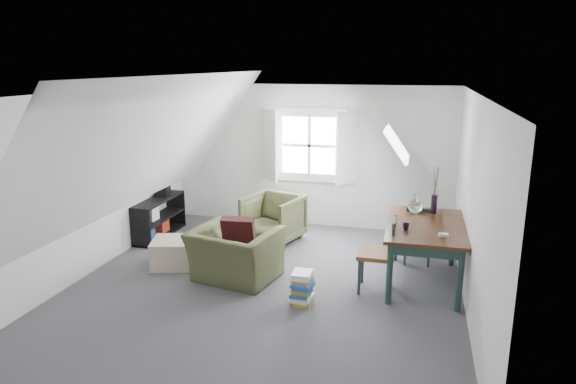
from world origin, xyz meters
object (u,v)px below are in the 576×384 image
(dining_table, at_px, (426,232))
(dining_chair_near, at_px, (379,253))
(armchair_far, at_px, (273,241))
(magazine_stack, at_px, (302,288))
(media_shelf, at_px, (156,220))
(dining_chair_far, at_px, (418,233))
(armchair_near, at_px, (236,279))
(ottoman, at_px, (174,252))

(dining_table, distance_m, dining_chair_near, 0.71)
(armchair_far, distance_m, magazine_stack, 2.32)
(armchair_far, relative_size, dining_chair_near, 0.87)
(dining_table, height_order, media_shelf, dining_table)
(armchair_far, height_order, dining_table, dining_table)
(dining_chair_far, distance_m, dining_chair_near, 1.19)
(dining_chair_far, relative_size, magazine_stack, 2.21)
(armchair_far, bearing_deg, armchair_near, -75.71)
(armchair_near, relative_size, dining_table, 0.66)
(armchair_near, bearing_deg, dining_chair_near, -164.44)
(dining_chair_far, bearing_deg, dining_chair_near, 59.36)
(armchair_near, xyz_separation_m, dining_table, (2.46, 0.50, 0.71))
(magazine_stack, bearing_deg, media_shelf, 148.09)
(dining_chair_far, relative_size, media_shelf, 0.69)
(dining_chair_near, bearing_deg, armchair_far, -125.07)
(armchair_far, bearing_deg, dining_chair_near, -22.46)
(dining_chair_far, height_order, media_shelf, dining_chair_far)
(dining_table, xyz_separation_m, magazine_stack, (-1.42, -0.98, -0.51))
(dining_chair_far, bearing_deg, armchair_near, 19.73)
(dining_chair_far, xyz_separation_m, dining_chair_near, (-0.47, -1.09, 0.05))
(magazine_stack, bearing_deg, armchair_near, 155.06)
(dining_table, height_order, dining_chair_near, dining_chair_near)
(armchair_far, distance_m, dining_chair_far, 2.39)
(armchair_near, distance_m, media_shelf, 2.35)
(armchair_far, bearing_deg, ottoman, -112.05)
(armchair_near, height_order, media_shelf, media_shelf)
(dining_chair_far, relative_size, dining_chair_near, 0.90)
(armchair_near, bearing_deg, armchair_far, -80.46)
(ottoman, bearing_deg, dining_table, 4.21)
(armchair_far, xyz_separation_m, dining_table, (2.39, -1.12, 0.71))
(dining_chair_far, bearing_deg, ottoman, 8.59)
(magazine_stack, bearing_deg, ottoman, 160.73)
(armchair_far, distance_m, media_shelf, 2.01)
(armchair_near, relative_size, armchair_far, 1.28)
(dining_table, xyz_separation_m, dining_chair_near, (-0.56, -0.38, -0.20))
(armchair_far, xyz_separation_m, dining_chair_near, (1.83, -1.50, 0.51))
(armchair_far, xyz_separation_m, media_shelf, (-1.97, -0.27, 0.29))
(media_shelf, bearing_deg, ottoman, -50.75)
(ottoman, distance_m, dining_table, 3.54)
(ottoman, xyz_separation_m, magazine_stack, (2.07, -0.72, 0.00))
(dining_table, bearing_deg, ottoman, -178.76)
(armchair_near, bearing_deg, ottoman, -1.10)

